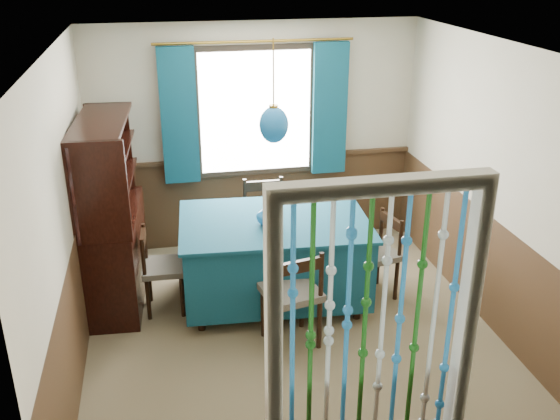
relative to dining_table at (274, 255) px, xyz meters
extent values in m
plane|color=brown|center=(0.05, -0.63, -0.48)|extent=(4.00, 4.00, 0.00)
plane|color=silver|center=(0.05, -0.63, 2.02)|extent=(4.00, 4.00, 0.00)
plane|color=beige|center=(0.05, 1.37, 0.77)|extent=(3.60, 0.00, 3.60)
plane|color=beige|center=(0.05, -2.63, 0.77)|extent=(3.60, 0.00, 3.60)
plane|color=beige|center=(-1.75, -0.63, 0.77)|extent=(0.00, 4.00, 4.00)
plane|color=beige|center=(1.85, -0.63, 0.77)|extent=(0.00, 4.00, 4.00)
plane|color=#3F2918|center=(0.05, 1.35, 0.02)|extent=(3.60, 0.00, 3.60)
plane|color=#3F2918|center=(-1.74, -0.63, 0.02)|extent=(0.00, 4.00, 4.00)
plane|color=#3F2918|center=(1.83, -0.63, 0.02)|extent=(0.00, 4.00, 4.00)
cube|color=black|center=(0.05, 1.32, 1.07)|extent=(1.32, 0.12, 1.42)
cube|color=#103F53|center=(0.00, 0.00, -0.02)|extent=(1.76, 1.26, 0.70)
cube|color=#103F53|center=(0.00, 0.00, 0.35)|extent=(1.83, 1.32, 0.03)
cylinder|color=black|center=(-0.74, -0.40, -0.41)|extent=(0.07, 0.07, 0.14)
cylinder|color=black|center=(0.69, -0.49, -0.41)|extent=(0.07, 0.07, 0.14)
cylinder|color=black|center=(-0.69, 0.49, -0.41)|extent=(0.07, 0.07, 0.14)
cylinder|color=black|center=(0.74, 0.40, -0.41)|extent=(0.07, 0.07, 0.14)
cylinder|color=black|center=(-0.14, -0.95, -0.25)|extent=(0.05, 0.05, 0.46)
cylinder|color=black|center=(0.22, -0.87, -0.25)|extent=(0.05, 0.05, 0.46)
cylinder|color=black|center=(-0.21, -0.60, -0.25)|extent=(0.05, 0.05, 0.46)
cylinder|color=black|center=(0.15, -0.52, -0.25)|extent=(0.05, 0.05, 0.46)
cube|color=#5B5549|center=(0.00, -0.74, 0.01)|extent=(0.53, 0.52, 0.06)
cube|color=black|center=(0.04, -0.92, 0.35)|extent=(0.39, 0.12, 0.10)
cylinder|color=black|center=(-0.14, -0.96, 0.21)|extent=(0.04, 0.04, 0.45)
cylinder|color=black|center=(0.23, -0.88, 0.21)|extent=(0.04, 0.04, 0.45)
cylinder|color=black|center=(0.24, 0.85, -0.24)|extent=(0.05, 0.05, 0.48)
cylinder|color=black|center=(-0.15, 0.85, -0.24)|extent=(0.05, 0.05, 0.48)
cylinder|color=black|center=(0.24, 0.48, -0.24)|extent=(0.05, 0.05, 0.48)
cylinder|color=black|center=(-0.15, 0.48, -0.24)|extent=(0.05, 0.05, 0.48)
cube|color=#5B5549|center=(0.04, 0.66, 0.03)|extent=(0.48, 0.45, 0.06)
cube|color=black|center=(0.05, 0.86, 0.38)|extent=(0.41, 0.04, 0.11)
cylinder|color=black|center=(0.24, 0.86, 0.23)|extent=(0.04, 0.04, 0.47)
cylinder|color=black|center=(-0.15, 0.86, 0.23)|extent=(0.04, 0.04, 0.47)
cylinder|color=black|center=(-1.19, 0.20, -0.28)|extent=(0.04, 0.04, 0.42)
cylinder|color=black|center=(-1.20, -0.13, -0.28)|extent=(0.04, 0.04, 0.42)
cylinder|color=black|center=(-0.88, 0.19, -0.28)|extent=(0.04, 0.04, 0.42)
cylinder|color=black|center=(-0.90, -0.14, -0.28)|extent=(0.04, 0.04, 0.42)
cube|color=#5B5549|center=(-1.04, 0.03, -0.04)|extent=(0.40, 0.42, 0.06)
cube|color=black|center=(-1.21, 0.04, 0.27)|extent=(0.05, 0.35, 0.09)
cylinder|color=black|center=(-1.20, 0.20, 0.14)|extent=(0.04, 0.04, 0.41)
cylinder|color=black|center=(-1.21, -0.13, 0.14)|extent=(0.04, 0.04, 0.41)
cylinder|color=black|center=(1.16, -0.24, -0.27)|extent=(0.04, 0.04, 0.43)
cylinder|color=black|center=(1.09, 0.09, -0.27)|extent=(0.04, 0.04, 0.43)
cylinder|color=black|center=(0.85, -0.31, -0.27)|extent=(0.04, 0.04, 0.43)
cylinder|color=black|center=(0.78, 0.02, -0.27)|extent=(0.04, 0.04, 0.43)
cube|color=#5B5549|center=(0.97, -0.11, -0.03)|extent=(0.48, 0.49, 0.06)
cube|color=black|center=(1.14, -0.07, 0.28)|extent=(0.11, 0.36, 0.09)
cylinder|color=black|center=(1.17, -0.24, 0.15)|extent=(0.04, 0.04, 0.42)
cylinder|color=black|center=(1.10, 0.09, 0.15)|extent=(0.04, 0.04, 0.42)
cube|color=black|center=(-1.49, 0.36, -0.04)|extent=(0.55, 1.39, 0.89)
cube|color=black|center=(-1.49, -0.29, 0.86)|extent=(0.43, 0.08, 0.89)
cube|color=black|center=(-1.49, 1.02, 0.86)|extent=(0.43, 0.08, 0.89)
cube|color=black|center=(-1.49, 0.36, 1.28)|extent=(0.50, 1.39, 0.04)
cube|color=black|center=(-1.70, 0.36, 0.86)|extent=(0.11, 1.35, 0.89)
cube|color=black|center=(-1.46, 0.36, 0.72)|extent=(0.45, 1.31, 0.02)
cube|color=black|center=(-1.46, 0.36, 1.02)|extent=(0.45, 1.31, 0.02)
cylinder|color=olive|center=(0.00, 0.00, 1.65)|extent=(0.01, 0.01, 0.74)
ellipsoid|color=#165E9D|center=(0.00, 0.00, 1.28)|extent=(0.26, 0.26, 0.32)
cylinder|color=olive|center=(0.00, 0.00, 1.44)|extent=(0.08, 0.08, 0.03)
imported|color=#165E9D|center=(-0.08, -0.08, 0.46)|extent=(0.24, 0.24, 0.19)
imported|color=beige|center=(-1.44, 0.15, 0.76)|extent=(0.25, 0.25, 0.05)
imported|color=beige|center=(-1.44, 0.72, 0.50)|extent=(0.22, 0.22, 0.17)
camera|label=1|loc=(-0.99, -5.22, 2.72)|focal=40.00mm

